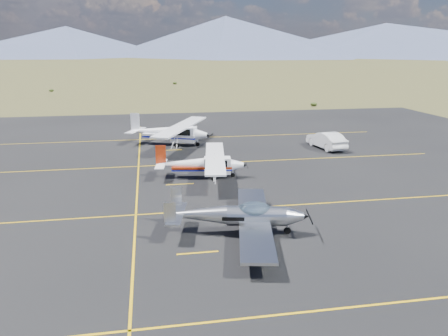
{
  "coord_description": "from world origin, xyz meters",
  "views": [
    {
      "loc": [
        -5.02,
        -22.39,
        9.45
      ],
      "look_at": [
        -0.13,
        5.59,
        1.6
      ],
      "focal_mm": 35.0,
      "sensor_mm": 36.0,
      "label": 1
    }
  ],
  "objects_px": {
    "aircraft_low_wing": "(240,216)",
    "aircraft_plain": "(170,132)",
    "aircraft_cessna": "(202,163)",
    "sedan": "(326,140)"
  },
  "relations": [
    {
      "from": "aircraft_low_wing",
      "to": "aircraft_plain",
      "type": "relative_size",
      "value": 0.85
    },
    {
      "from": "aircraft_low_wing",
      "to": "aircraft_plain",
      "type": "bearing_deg",
      "value": 107.24
    },
    {
      "from": "aircraft_low_wing",
      "to": "sedan",
      "type": "height_order",
      "value": "aircraft_low_wing"
    },
    {
      "from": "aircraft_cessna",
      "to": "aircraft_plain",
      "type": "bearing_deg",
      "value": 106.37
    },
    {
      "from": "aircraft_cessna",
      "to": "sedan",
      "type": "relative_size",
      "value": 2.0
    },
    {
      "from": "aircraft_cessna",
      "to": "aircraft_plain",
      "type": "distance_m",
      "value": 12.05
    },
    {
      "from": "aircraft_cessna",
      "to": "aircraft_plain",
      "type": "xyz_separation_m",
      "value": [
        -1.7,
        11.93,
        0.25
      ]
    },
    {
      "from": "aircraft_cessna",
      "to": "sedan",
      "type": "xyz_separation_m",
      "value": [
        13.11,
        7.76,
        -0.29
      ]
    },
    {
      "from": "aircraft_cessna",
      "to": "aircraft_low_wing",
      "type": "bearing_deg",
      "value": -78.05
    },
    {
      "from": "aircraft_low_wing",
      "to": "aircraft_cessna",
      "type": "height_order",
      "value": "aircraft_cessna"
    }
  ]
}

